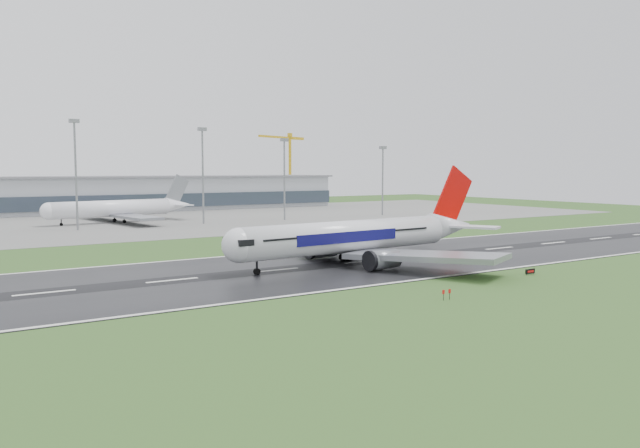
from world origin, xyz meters
TOP-DOWN VIEW (x-y plane):
  - ground at (0.00, 0.00)m, footprint 520.00×520.00m
  - runway at (0.00, 0.00)m, footprint 400.00×45.00m
  - apron at (0.00, 125.00)m, footprint 400.00×130.00m
  - terminal at (0.00, 185.00)m, footprint 240.00×36.00m
  - main_airliner at (19.65, -0.78)m, footprint 67.53×64.74m
  - parked_airliner at (1.82, 121.50)m, footprint 62.87×59.71m
  - tower_crane at (116.06, 200.00)m, footprint 36.78×17.63m
  - runway_sign at (36.29, -28.22)m, footprint 2.31×0.32m
  - floodmast_2 at (-15.85, 100.00)m, footprint 0.64×0.64m
  - floodmast_3 at (25.29, 100.00)m, footprint 0.64×0.64m
  - floodmast_4 at (57.10, 100.00)m, footprint 0.64×0.64m
  - floodmast_5 at (102.96, 100.00)m, footprint 0.64×0.64m

SIDE VIEW (x-z plane):
  - ground at x=0.00m, z-range 0.00..0.00m
  - apron at x=0.00m, z-range 0.00..0.08m
  - runway at x=0.00m, z-range 0.00..0.10m
  - runway_sign at x=36.29m, z-range 0.00..1.04m
  - terminal at x=0.00m, z-range 0.00..15.00m
  - parked_airliner at x=1.82m, z-range 0.08..16.30m
  - main_airliner at x=19.65m, z-range 0.10..18.77m
  - floodmast_5 at x=102.96m, z-range 0.00..27.00m
  - floodmast_4 at x=57.10m, z-range 0.00..28.99m
  - floodmast_3 at x=25.29m, z-range 0.00..31.80m
  - floodmast_2 at x=-15.85m, z-range 0.00..32.88m
  - tower_crane at x=116.06m, z-range 0.00..39.13m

